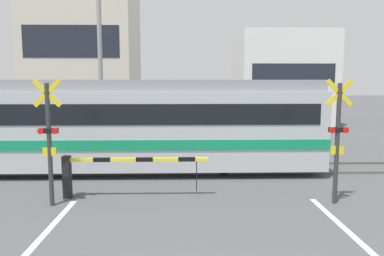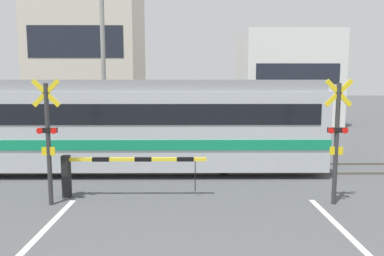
# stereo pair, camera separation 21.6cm
# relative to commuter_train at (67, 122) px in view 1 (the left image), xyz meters

# --- Properties ---
(rail_track_near) EXTENTS (50.00, 0.10, 0.08)m
(rail_track_near) POSITION_rel_commuter_train_xyz_m (4.22, -0.72, -1.62)
(rail_track_near) COLOR #5B564C
(rail_track_near) RESTS_ON ground_plane
(rail_track_far) EXTENTS (50.00, 0.10, 0.08)m
(rail_track_far) POSITION_rel_commuter_train_xyz_m (4.22, 0.72, -1.62)
(rail_track_far) COLOR #5B564C
(rail_track_far) RESTS_ON ground_plane
(commuter_train) EXTENTS (17.01, 2.91, 3.10)m
(commuter_train) POSITION_rel_commuter_train_xyz_m (0.00, 0.00, 0.00)
(commuter_train) COLOR #B7BCC1
(commuter_train) RESTS_ON ground_plane
(crossing_barrier_near) EXTENTS (3.78, 0.20, 1.12)m
(crossing_barrier_near) POSITION_rel_commuter_train_xyz_m (1.85, -3.11, -0.88)
(crossing_barrier_near) COLOR black
(crossing_barrier_near) RESTS_ON ground_plane
(crossing_barrier_far) EXTENTS (3.78, 0.20, 1.12)m
(crossing_barrier_far) POSITION_rel_commuter_train_xyz_m (6.58, 3.24, -0.88)
(crossing_barrier_far) COLOR black
(crossing_barrier_far) RESTS_ON ground_plane
(crossing_signal_left) EXTENTS (0.68, 0.15, 3.10)m
(crossing_signal_left) POSITION_rel_commuter_train_xyz_m (0.70, -3.72, 0.05)
(crossing_signal_left) COLOR #333333
(crossing_signal_left) RESTS_ON ground_plane
(crossing_signal_right) EXTENTS (0.68, 0.15, 3.10)m
(crossing_signal_right) POSITION_rel_commuter_train_xyz_m (7.74, -3.72, 0.05)
(crossing_signal_right) COLOR #333333
(crossing_signal_right) RESTS_ON ground_plane
(building_left_of_street) EXTENTS (7.21, 6.79, 10.10)m
(building_left_of_street) POSITION_rel_commuter_train_xyz_m (-3.06, 14.76, 3.39)
(building_left_of_street) COLOR beige
(building_left_of_street) RESTS_ON ground_plane
(building_right_of_street) EXTENTS (6.41, 6.79, 6.46)m
(building_right_of_street) POSITION_rel_commuter_train_xyz_m (11.09, 14.76, 1.57)
(building_right_of_street) COLOR white
(building_right_of_street) RESTS_ON ground_plane
(utility_pole_streetside) EXTENTS (0.22, 0.22, 7.48)m
(utility_pole_streetside) POSITION_rel_commuter_train_xyz_m (-0.05, 5.74, 2.08)
(utility_pole_streetside) COLOR gray
(utility_pole_streetside) RESTS_ON ground_plane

